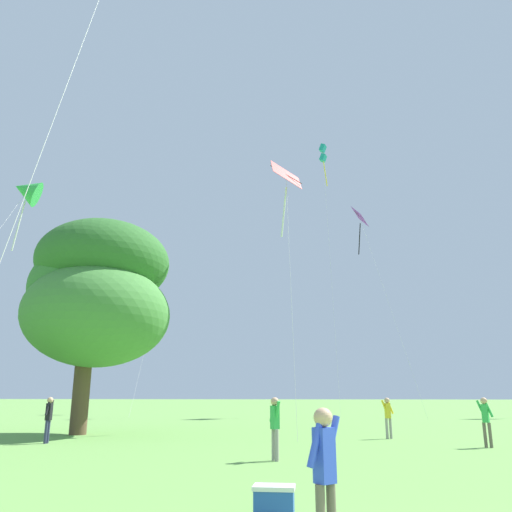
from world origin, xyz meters
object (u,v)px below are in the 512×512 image
kite_teal_box (323,155)px  picnic_cooler (274,501)px  person_in_red_shirt (49,415)px  person_child_small (388,414)px  tree_left_oak (97,291)px  kite_yellow_diamond (154,313)px  kite_purple_streamer (361,226)px  kite_red_high (285,189)px  person_far_back (275,422)px  person_in_blue_jacket (325,467)px  person_near_tree (486,417)px  kite_green_small (26,191)px

kite_teal_box → picnic_cooler: 47.11m
person_in_red_shirt → person_child_small: (12.53, 3.57, -0.02)m
tree_left_oak → kite_yellow_diamond: bearing=102.2°
kite_purple_streamer → person_child_small: 28.25m
kite_red_high → picnic_cooler: bearing=-87.3°
kite_red_high → person_far_back: size_ratio=9.01×
person_child_small → picnic_cooler: person_child_small is taller
person_in_red_shirt → person_child_small: bearing=15.9°
kite_yellow_diamond → person_in_blue_jacket: kite_yellow_diamond is taller
person_in_red_shirt → tree_left_oak: 7.00m
kite_teal_box → kite_purple_streamer: bearing=-37.7°
person_in_red_shirt → person_near_tree: bearing=1.4°
kite_purple_streamer → kite_red_high: bearing=-106.9°
kite_green_small → person_child_small: 25.12m
kite_green_small → picnic_cooler: bearing=-49.2°
kite_yellow_diamond → person_in_red_shirt: size_ratio=6.75×
person_far_back → picnic_cooler: person_far_back is taller
kite_teal_box → kite_red_high: size_ratio=1.80×
kite_red_high → tree_left_oak: 11.54m
kite_green_small → person_in_blue_jacket: kite_green_small is taller
person_far_back → kite_teal_box: bearing=86.1°
kite_red_high → person_near_tree: 15.87m
kite_teal_box → person_in_blue_jacket: 48.36m
person_far_back → picnic_cooler: (0.55, -6.50, -0.76)m
person_far_back → person_near_tree: bearing=33.1°
tree_left_oak → picnic_cooler: tree_left_oak is taller
person_in_red_shirt → person_far_back: person_far_back is taller
person_near_tree → kite_purple_streamer: bearing=92.9°
person_near_tree → picnic_cooler: (-6.19, -10.88, -0.74)m
kite_teal_box → tree_left_oak: bearing=-114.5°
kite_teal_box → person_in_red_shirt: kite_teal_box is taller
person_in_red_shirt → tree_left_oak: tree_left_oak is taller
kite_green_small → kite_yellow_diamond: bearing=84.1°
person_child_small → person_in_blue_jacket: bearing=-99.4°
person_in_blue_jacket → picnic_cooler: bearing=110.9°
person_far_back → person_child_small: person_far_back is taller
person_in_blue_jacket → kite_purple_streamer: bearing=84.1°
person_in_blue_jacket → picnic_cooler: (-0.73, 1.90, -0.71)m
kite_green_small → tree_left_oak: (7.54, -5.12, -7.62)m
kite_yellow_diamond → tree_left_oak: size_ratio=1.09×
kite_teal_box → person_in_red_shirt: size_ratio=16.36×
kite_purple_streamer → person_child_small: size_ratio=11.67×
person_far_back → person_child_small: 8.53m
kite_purple_streamer → person_far_back: size_ratio=11.33×
person_in_red_shirt → kite_purple_streamer: bearing=62.6°
kite_purple_streamer → person_in_red_shirt: size_ratio=11.45×
kite_purple_streamer → tree_left_oak: 28.80m
tree_left_oak → kite_red_high: bearing=23.7°
person_far_back → person_in_blue_jacket: person_far_back is taller
person_in_red_shirt → tree_left_oak: bearing=97.0°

